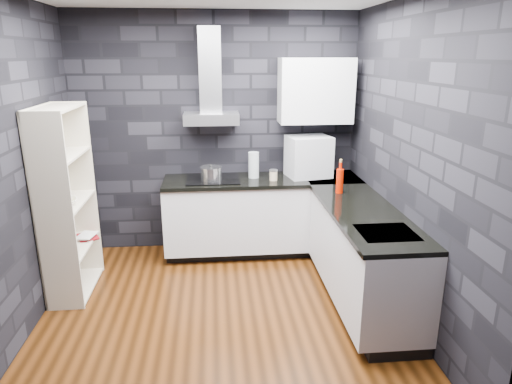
{
  "coord_description": "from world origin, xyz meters",
  "views": [
    {
      "loc": [
        -0.03,
        -3.61,
        2.24
      ],
      "look_at": [
        0.35,
        0.45,
        1.0
      ],
      "focal_mm": 32.0,
      "sensor_mm": 36.0,
      "label": 1
    }
  ],
  "objects": [
    {
      "name": "book_red",
      "position": [
        -1.42,
        0.78,
        0.57
      ],
      "size": [
        0.18,
        0.1,
        0.25
      ],
      "primitive_type": "imported",
      "rotation": [
        0.0,
        0.0,
        0.45
      ],
      "color": "maroon",
      "rests_on": "bookshelf"
    },
    {
      "name": "red_bottle",
      "position": [
        1.21,
        0.67,
        1.02
      ],
      "size": [
        0.09,
        0.09,
        0.24
      ],
      "primitive_type": "cylinder",
      "rotation": [
        0.0,
        0.0,
        -0.26
      ],
      "color": "#B51600",
      "rests_on": "counter_right_top"
    },
    {
      "name": "upper_cabinet",
      "position": [
        1.1,
        1.43,
        1.85
      ],
      "size": [
        0.8,
        0.35,
        0.7
      ],
      "primitive_type": "cube",
      "color": "silver",
      "rests_on": "wall_back"
    },
    {
      "name": "utensil_crock",
      "position": [
        0.88,
        1.23,
        0.97
      ],
      "size": [
        0.13,
        0.13,
        0.14
      ],
      "primitive_type": "cylinder",
      "rotation": [
        0.0,
        0.0,
        0.27
      ],
      "color": "silver",
      "rests_on": "counter_back_top"
    },
    {
      "name": "bookshelf",
      "position": [
        -1.42,
        0.6,
        0.9
      ],
      "size": [
        0.55,
        0.86,
        1.8
      ],
      "primitive_type": "cube",
      "rotation": [
        0.0,
        0.0,
        -0.29
      ],
      "color": "beige",
      "rests_on": "ground"
    },
    {
      "name": "storage_jar",
      "position": [
        0.61,
        1.21,
        0.95
      ],
      "size": [
        0.1,
        0.1,
        0.11
      ],
      "primitive_type": "cylinder",
      "rotation": [
        0.0,
        0.0,
        0.14
      ],
      "color": "#C9B08C",
      "rests_on": "counter_back_top"
    },
    {
      "name": "book_second",
      "position": [
        -1.4,
        0.79,
        0.59
      ],
      "size": [
        0.16,
        0.05,
        0.22
      ],
      "primitive_type": "imported",
      "rotation": [
        0.0,
        0.0,
        -0.21
      ],
      "color": "#B2B2B2",
      "rests_on": "bookshelf"
    },
    {
      "name": "glass_vase",
      "position": [
        0.41,
        1.34,
        1.05
      ],
      "size": [
        0.15,
        0.15,
        0.29
      ],
      "primitive_type": "cylinder",
      "rotation": [
        0.0,
        0.0,
        0.39
      ],
      "color": "#B3BCC1",
      "rests_on": "counter_back_top"
    },
    {
      "name": "hood_body",
      "position": [
        -0.05,
        1.43,
        1.56
      ],
      "size": [
        0.6,
        0.34,
        0.12
      ],
      "primitive_type": "cube",
      "color": "#BBBCC0",
      "rests_on": "wall_back"
    },
    {
      "name": "ground",
      "position": [
        0.0,
        0.0,
        0.0
      ],
      "size": [
        3.2,
        3.2,
        0.0
      ],
      "primitive_type": "plane",
      "color": "#44210A"
    },
    {
      "name": "pot",
      "position": [
        -0.07,
        1.23,
        0.98
      ],
      "size": [
        0.29,
        0.29,
        0.13
      ],
      "primitive_type": "cylinder",
      "rotation": [
        0.0,
        0.0,
        -0.36
      ],
      "color": "silver",
      "rests_on": "cooktop"
    },
    {
      "name": "counter_right_top",
      "position": [
        1.29,
        0.1,
        0.88
      ],
      "size": [
        0.62,
        1.8,
        0.04
      ],
      "primitive_type": "cube",
      "color": "black",
      "rests_on": "counter_right_cab"
    },
    {
      "name": "sink_rim",
      "position": [
        1.3,
        -0.4,
        0.89
      ],
      "size": [
        0.44,
        0.4,
        0.01
      ],
      "primitive_type": "cube",
      "color": "#BBBCC0",
      "rests_on": "counter_right_top"
    },
    {
      "name": "wall_back",
      "position": [
        0.0,
        1.62,
        1.35
      ],
      "size": [
        3.2,
        0.05,
        2.7
      ],
      "primitive_type": "cube",
      "color": "black",
      "rests_on": "ground"
    },
    {
      "name": "wall_front",
      "position": [
        0.0,
        -1.62,
        1.35
      ],
      "size": [
        3.2,
        0.05,
        2.7
      ],
      "primitive_type": "cube",
      "color": "black",
      "rests_on": "ground"
    },
    {
      "name": "toekick_right",
      "position": [
        1.34,
        0.1,
        0.05
      ],
      "size": [
        0.5,
        1.78,
        0.1
      ],
      "primitive_type": "cube",
      "color": "black",
      "rests_on": "ground"
    },
    {
      "name": "counter_back_top",
      "position": [
        0.5,
        1.29,
        0.88
      ],
      "size": [
        2.2,
        0.62,
        0.04
      ],
      "primitive_type": "cube",
      "color": "black",
      "rests_on": "counter_back_cab"
    },
    {
      "name": "fruit_bowl",
      "position": [
        -1.42,
        0.51,
        0.94
      ],
      "size": [
        0.31,
        0.31,
        0.06
      ],
      "primitive_type": "imported",
      "rotation": [
        0.0,
        0.0,
        0.39
      ],
      "color": "white",
      "rests_on": "bookshelf"
    },
    {
      "name": "cooktop",
      "position": [
        -0.05,
        1.3,
        0.91
      ],
      "size": [
        0.58,
        0.5,
        0.01
      ],
      "primitive_type": "cube",
      "color": "black",
      "rests_on": "counter_back_top"
    },
    {
      "name": "counter_right_cab",
      "position": [
        1.3,
        0.1,
        0.48
      ],
      "size": [
        0.6,
        1.8,
        0.76
      ],
      "primitive_type": "cube",
      "color": "silver",
      "rests_on": "ground"
    },
    {
      "name": "wall_left",
      "position": [
        -1.62,
        0.0,
        1.35
      ],
      "size": [
        0.05,
        3.2,
        2.7
      ],
      "primitive_type": "cube",
      "color": "black",
      "rests_on": "ground"
    },
    {
      "name": "appliance_garage",
      "position": [
        1.03,
        1.35,
        1.12
      ],
      "size": [
        0.52,
        0.44,
        0.47
      ],
      "primitive_type": "cube",
      "rotation": [
        0.0,
        0.0,
        0.18
      ],
      "color": "silver",
      "rests_on": "counter_back_top"
    },
    {
      "name": "wall_right",
      "position": [
        1.62,
        0.0,
        1.35
      ],
      "size": [
        0.05,
        3.2,
        2.7
      ],
      "primitive_type": "cube",
      "color": "black",
      "rests_on": "ground"
    },
    {
      "name": "counter_back_cab",
      "position": [
        0.5,
        1.3,
        0.48
      ],
      "size": [
        2.2,
        0.6,
        0.76
      ],
      "primitive_type": "cube",
      "color": "silver",
      "rests_on": "ground"
    },
    {
      "name": "toekick_back",
      "position": [
        0.5,
        1.34,
        0.05
      ],
      "size": [
        2.18,
        0.5,
        0.1
      ],
      "primitive_type": "cube",
      "color": "black",
      "rests_on": "ground"
    },
    {
      "name": "hood_chimney",
      "position": [
        -0.05,
        1.5,
        2.07
      ],
      "size": [
        0.24,
        0.2,
        0.9
      ],
      "primitive_type": "cube",
      "color": "#BBBCC0",
      "rests_on": "hood_body"
    },
    {
      "name": "counter_corner_top",
      "position": [
        1.3,
        1.3,
        0.88
      ],
      "size": [
        0.62,
        0.62,
        0.04
      ],
      "primitive_type": "cube",
      "color": "black",
      "rests_on": "counter_right_cab"
    }
  ]
}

